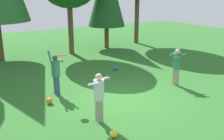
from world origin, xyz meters
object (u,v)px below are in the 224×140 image
Objects in this scene: person_bystander at (177,64)px; frisbee at (63,55)px; ball_yellow at (114,134)px; ball_blue at (115,68)px; person_thrower at (56,71)px; person_catcher at (99,94)px; ball_orange at (49,101)px.

frisbee reaches higher than person_bystander.
frisbee is 1.44× the size of ball_yellow.
person_bystander is 3.67m from ball_blue.
ball_blue is (3.55, 5.81, -0.00)m from ball_yellow.
frisbee reaches higher than ball_blue.
frisbee is (0.04, -0.84, 0.84)m from person_thrower.
person_thrower reaches higher than person_catcher.
person_bystander is 4.91× the size of frisbee.
person_catcher is at bearing 5.23° from person_thrower.
ball_yellow is 1.01× the size of ball_blue.
person_bystander is 7.05× the size of ball_yellow.
person_bystander is at bearing 69.47° from person_thrower.
person_thrower reaches higher than person_bystander.
person_catcher is at bearing -126.25° from ball_blue.
frisbee is (-0.37, 2.17, 0.86)m from person_catcher.
ball_orange is at bearing -38.80° from person_thrower.
frisbee is at bearing -4.69° from ball_orange.
ball_yellow is at bearing 1.86° from person_thrower.
ball_blue is at bearing 29.32° from ball_orange.
person_catcher is 4.86× the size of frisbee.
frisbee is at bearing -146.36° from ball_blue.
ball_orange is at bearing 105.11° from ball_yellow.
person_thrower is at bearing -156.19° from ball_blue.
person_thrower is 1.11× the size of person_bystander.
person_catcher is 4.85m from person_bystander.
ball_blue is (3.87, 1.71, -0.90)m from person_thrower.
person_thrower is 5.46× the size of frisbee.
person_bystander reaches higher than person_catcher.
person_thrower is 3.03m from person_catcher.
person_bystander is 5.77m from ball_orange.
person_bystander is (5.06, -1.64, -0.01)m from person_thrower.
person_catcher is 7.06× the size of ball_blue.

